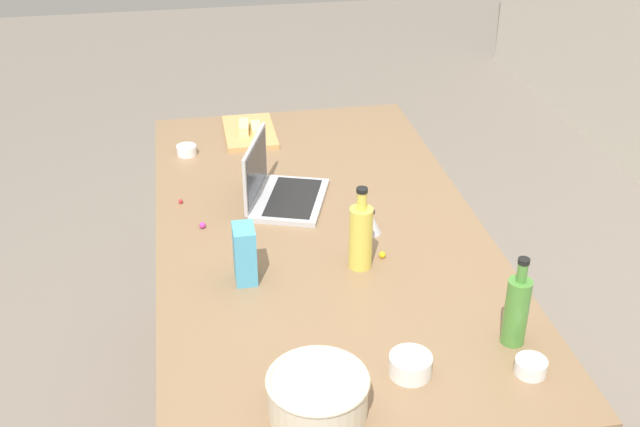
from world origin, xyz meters
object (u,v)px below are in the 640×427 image
ramekin_small (410,365)px  ramekin_wide (187,150)px  mixing_bowl_large (318,394)px  laptop (279,189)px  cutting_board (250,132)px  candy_bag (245,254)px  ramekin_medium (531,367)px  butter_stick_left (244,127)px  butter_stick_right (256,130)px  bottle_olive (517,309)px  bottle_oil (361,236)px  kitchen_timer (371,222)px

ramekin_small → ramekin_wide: size_ratio=1.41×
mixing_bowl_large → laptop: bearing=177.3°
cutting_board → candy_bag: 1.02m
laptop → mixing_bowl_large: size_ratio=1.56×
ramekin_medium → butter_stick_left: bearing=-160.3°
cutting_board → butter_stick_right: bearing=27.4°
ramekin_small → cutting_board: bearing=-171.0°
mixing_bowl_large → ramekin_wide: bearing=-170.2°
laptop → bottle_olive: bottle_olive is taller
ramekin_wide → ramekin_small: bearing=20.1°
ramekin_medium → candy_bag: size_ratio=0.46×
laptop → candy_bag: 0.47m
bottle_oil → cutting_board: size_ratio=0.79×
bottle_oil → ramekin_small: size_ratio=2.47×
laptop → candy_bag: bearing=-19.4°
kitchen_timer → ramekin_medium: bearing=17.6°
laptop → butter_stick_right: laptop is taller
mixing_bowl_large → butter_stick_right: size_ratio=2.13×
laptop → butter_stick_left: bearing=-173.5°
ramekin_wide → butter_stick_right: bearing=110.8°
laptop → ramekin_medium: (0.96, 0.48, -0.03)m
ramekin_medium → candy_bag: 0.82m
laptop → candy_bag: size_ratio=2.15×
bottle_oil → ramekin_medium: 0.61m
butter_stick_left → ramekin_small: 1.49m
kitchen_timer → butter_stick_left: bearing=-158.4°
bottle_oil → bottle_olive: size_ratio=1.03×
mixing_bowl_large → bottle_oil: size_ratio=0.91×
butter_stick_right → ramekin_wide: (0.10, -0.27, -0.02)m
butter_stick_right → ramekin_small: 1.45m
mixing_bowl_large → kitchen_timer: bearing=158.1°
ramekin_small → mixing_bowl_large: bearing=-69.7°
cutting_board → butter_stick_left: butter_stick_left is taller
laptop → butter_stick_left: size_ratio=3.32×
butter_stick_left → candy_bag: 1.00m
bottle_oil → ramekin_wide: size_ratio=3.49×
laptop → ramekin_small: size_ratio=3.51×
ramekin_small → butter_stick_right: bearing=-171.6°
candy_bag → butter_stick_left: bearing=174.8°
ramekin_small → kitchen_timer: bearing=174.8°
butter_stick_right → cutting_board: bearing=-152.6°
bottle_oil → butter_stick_right: 0.98m
bottle_oil → kitchen_timer: 0.21m
bottle_oil → ramekin_small: (0.48, 0.01, -0.08)m
bottle_olive → kitchen_timer: 0.64m
bottle_oil → butter_stick_right: bearing=-168.3°
bottle_oil → butter_stick_left: (-0.99, -0.24, -0.07)m
ramekin_medium → candy_bag: (-0.52, -0.63, 0.07)m
ramekin_medium → laptop: bearing=-153.4°
ramekin_medium → ramekin_wide: (-1.38, -0.77, -0.00)m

